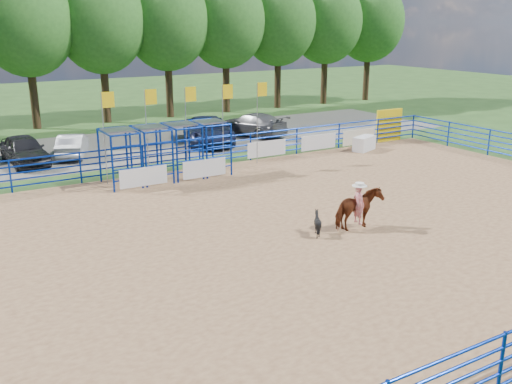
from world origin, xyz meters
TOP-DOWN VIEW (x-y plane):
  - ground at (0.00, 0.00)m, footprint 120.00×120.00m
  - arena_dirt at (0.00, 0.00)m, footprint 30.00×20.00m
  - gravel_strip at (0.00, 17.00)m, footprint 40.00×10.00m
  - announcer_table at (9.88, 8.77)m, footprint 1.71×1.25m
  - horse_and_rider at (0.96, -1.16)m, footprint 1.79×0.85m
  - calf at (-0.61, -0.85)m, footprint 0.91×0.85m
  - car_a at (-7.55, 15.33)m, footprint 2.17×4.56m
  - car_b at (-4.98, 15.81)m, footprint 2.62×4.09m
  - car_c at (3.06, 15.23)m, footprint 4.23×6.23m
  - car_d at (6.66, 16.08)m, footprint 3.52×5.41m
  - perimeter_fence at (0.00, 0.00)m, footprint 30.10×20.10m
  - chute_assembly at (-1.90, 8.84)m, footprint 19.32×2.41m
  - treeline at (0.00, 26.00)m, footprint 56.40×6.40m

SIDE VIEW (x-z plane):
  - ground at x=0.00m, z-range 0.00..0.00m
  - gravel_strip at x=0.00m, z-range 0.00..0.01m
  - arena_dirt at x=0.00m, z-range 0.00..0.02m
  - calf at x=-0.61m, z-range 0.02..0.84m
  - announcer_table at x=9.88m, z-range 0.02..0.85m
  - car_b at x=-4.98m, z-range 0.01..1.28m
  - car_d at x=6.66m, z-range 0.01..1.47m
  - perimeter_fence at x=0.00m, z-range 0.00..1.50m
  - car_a at x=-7.55m, z-range 0.01..1.52m
  - car_c at x=3.06m, z-range 0.01..1.59m
  - horse_and_rider at x=0.96m, z-range -0.33..2.09m
  - chute_assembly at x=-1.90m, z-range -0.84..3.36m
  - treeline at x=0.00m, z-range 1.91..13.15m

